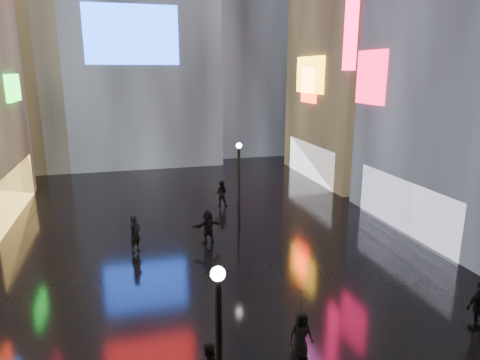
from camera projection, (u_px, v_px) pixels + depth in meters
name	position (u px, v px, depth m)	size (l,w,h in m)	color
ground	(204.00, 230.00, 24.76)	(140.00, 140.00, 0.00)	black
building_right_far	(373.00, 7.00, 34.66)	(10.28, 12.00, 28.00)	black
tower_flank_left	(5.00, 25.00, 38.60)	(10.00, 10.00, 26.00)	black
lamp_far	(239.00, 183.00, 23.65)	(0.30, 0.30, 5.20)	black
pedestrian_3	(480.00, 306.00, 15.04)	(1.12, 0.47, 1.92)	black
pedestrian_4	(300.00, 334.00, 13.64)	(0.79, 0.51, 1.62)	black
pedestrian_5	(208.00, 227.00, 22.75)	(1.69, 0.54, 1.82)	black
pedestrian_6	(135.00, 234.00, 21.64)	(0.70, 0.46, 1.92)	black
pedestrian_7	(221.00, 193.00, 29.07)	(0.86, 0.67, 1.77)	black
umbrella_2	(302.00, 301.00, 13.34)	(0.87, 0.89, 0.80)	black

